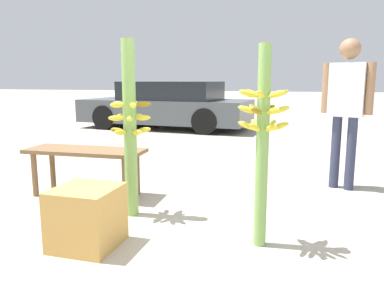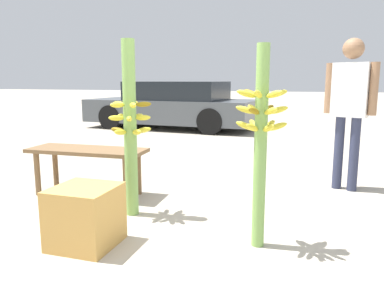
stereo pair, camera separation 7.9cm
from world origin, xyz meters
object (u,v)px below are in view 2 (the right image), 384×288
(banana_stalk_left, at_px, (130,128))
(parked_car, at_px, (173,105))
(banana_stalk_center, at_px, (261,138))
(vendor_person, at_px, (350,99))
(produce_crate, at_px, (85,216))
(market_bench, at_px, (87,156))

(banana_stalk_left, bearing_deg, parked_car, 106.90)
(banana_stalk_center, bearing_deg, vendor_person, 67.34)
(parked_car, xyz_separation_m, produce_crate, (1.83, -6.86, -0.37))
(produce_crate, bearing_deg, banana_stalk_center, 17.14)
(parked_car, bearing_deg, banana_stalk_center, -150.51)
(vendor_person, bearing_deg, banana_stalk_center, -92.49)
(vendor_person, bearing_deg, parked_car, 149.50)
(banana_stalk_center, height_order, parked_car, banana_stalk_center)
(produce_crate, bearing_deg, market_bench, 121.91)
(vendor_person, bearing_deg, banana_stalk_left, -123.05)
(banana_stalk_left, bearing_deg, produce_crate, -92.72)
(banana_stalk_center, height_order, vendor_person, vendor_person)
(market_bench, bearing_deg, banana_stalk_center, -22.86)
(parked_car, bearing_deg, vendor_person, -136.64)
(banana_stalk_left, bearing_deg, market_bench, 150.76)
(banana_stalk_left, height_order, parked_car, banana_stalk_left)
(banana_stalk_center, bearing_deg, produce_crate, -162.86)
(market_bench, height_order, produce_crate, market_bench)
(banana_stalk_left, xyz_separation_m, market_bench, (-0.73, 0.41, -0.39))
(banana_stalk_left, relative_size, market_bench, 1.23)
(market_bench, relative_size, parked_car, 0.29)
(vendor_person, distance_m, produce_crate, 3.07)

